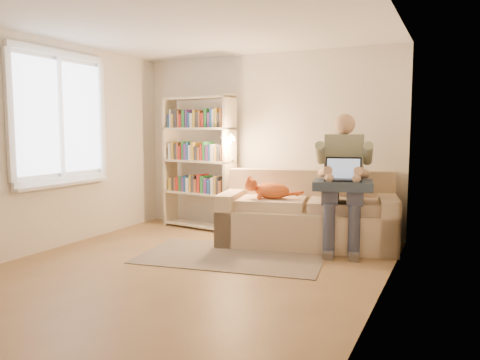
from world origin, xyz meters
The scene contains 13 objects.
floor centered at (0.00, 0.00, 0.00)m, with size 4.50×4.50×0.00m, color olive.
ceiling centered at (0.00, 0.00, 2.60)m, with size 4.00×4.50×0.02m, color white.
wall_left centered at (-2.00, 0.00, 1.30)m, with size 0.02×4.50×2.60m, color silver.
wall_right centered at (2.00, 0.00, 1.30)m, with size 0.02×4.50×2.60m, color silver.
wall_back centered at (0.00, 2.25, 1.30)m, with size 4.00×0.02×2.60m, color silver.
window centered at (-1.95, 0.20, 1.38)m, with size 0.12×1.52×1.69m.
sofa centered at (0.82, 1.65, 0.34)m, with size 2.39×1.44×0.95m.
person centered at (1.30, 1.58, 0.94)m, with size 0.62×0.84×1.69m.
cat centered at (0.33, 1.40, 0.72)m, with size 0.69×0.35×0.26m.
blanket centered at (1.42, 1.42, 0.83)m, with size 0.69×0.57×0.11m, color #283647.
laptop centered at (1.42, 1.43, 0.95)m, with size 0.49×0.44×0.37m.
bookshelf centered at (-0.96, 1.90, 1.10)m, with size 1.32×0.55×2.00m.
rug centered at (0.21, 0.65, 0.01)m, with size 2.13×1.26×0.01m, color #7B6D59.
Camera 1 is at (2.60, -4.19, 1.48)m, focal length 35.00 mm.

